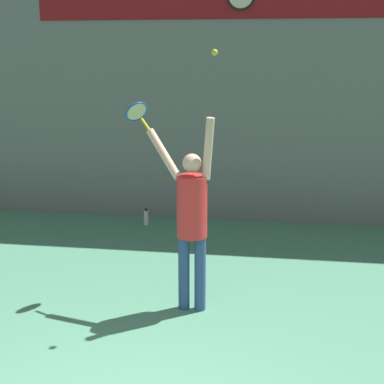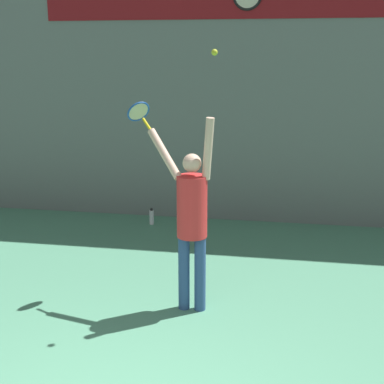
{
  "view_description": "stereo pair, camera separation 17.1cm",
  "coord_description": "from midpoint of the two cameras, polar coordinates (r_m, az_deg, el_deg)",
  "views": [
    {
      "loc": [
        1.02,
        -3.02,
        2.9
      ],
      "look_at": [
        0.2,
        2.62,
        1.41
      ],
      "focal_mm": 50.0,
      "sensor_mm": 36.0,
      "label": 1
    },
    {
      "loc": [
        1.19,
        -2.99,
        2.9
      ],
      "look_at": [
        0.2,
        2.62,
        1.41
      ],
      "focal_mm": 50.0,
      "sensor_mm": 36.0,
      "label": 2
    }
  ],
  "objects": [
    {
      "name": "tennis_player",
      "position": [
        5.96,
        0.77,
        -2.46
      ],
      "size": [
        0.85,
        0.53,
        2.24
      ],
      "color": "#2D4C7F",
      "rests_on": "ground_plane"
    },
    {
      "name": "tennis_racket",
      "position": [
        6.37,
        -4.88,
        8.41
      ],
      "size": [
        0.39,
        0.39,
        0.33
      ],
      "color": "yellow"
    },
    {
      "name": "tennis_ball",
      "position": [
        5.64,
        3.32,
        14.65
      ],
      "size": [
        0.07,
        0.07,
        0.07
      ],
      "color": "#CCDB2D"
    },
    {
      "name": "back_wall",
      "position": [
        9.25,
        3.2,
        12.15
      ],
      "size": [
        18.0,
        0.1,
        5.0
      ],
      "color": "slate",
      "rests_on": "ground_plane"
    },
    {
      "name": "water_bottle",
      "position": [
        9.31,
        -3.8,
        -2.68
      ],
      "size": [
        0.08,
        0.08,
        0.29
      ],
      "color": "silver",
      "rests_on": "ground_plane"
    }
  ]
}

